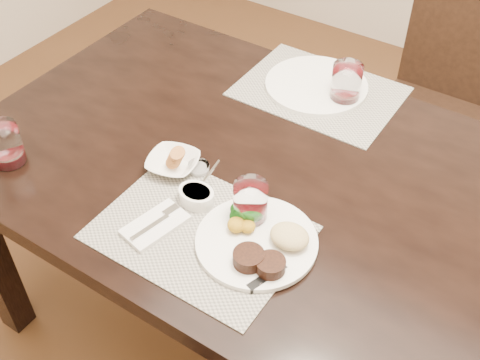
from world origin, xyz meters
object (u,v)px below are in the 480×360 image
Objects in this scene: steak_knife at (274,269)px; wine_glass_near at (250,205)px; dinner_plate at (261,242)px; cracker_bowl at (173,163)px; far_plate at (316,85)px; chair_far at (444,95)px.

wine_glass_near is at bearing 159.29° from steak_knife.
dinner_plate reaches higher than steak_knife.
cracker_bowl reaches higher than steak_knife.
far_plate is (-0.13, 0.56, -0.04)m from wine_glass_near.
cracker_bowl is (-0.38, 0.14, 0.01)m from steak_knife.
cracker_bowl is at bearing 170.47° from wine_glass_near.
wine_glass_near is 0.36× the size of far_plate.
steak_knife is at bearing -20.35° from dinner_plate.
dinner_plate is 0.07m from steak_knife.
far_plate is at bearing 102.55° from wine_glass_near.
dinner_plate is 0.09m from wine_glass_near.
steak_knife is (-0.01, -1.21, 0.26)m from chair_far.
cracker_bowl is 0.54m from far_plate.
chair_far is 1.15m from wine_glass_near.
steak_knife is 0.71m from far_plate.
chair_far is at bearing 101.95° from dinner_plate.
chair_far is at bearing 82.89° from wine_glass_near.
wine_glass_near is (0.26, -0.04, 0.03)m from cracker_bowl.
wine_glass_near is at bearing 154.19° from dinner_plate.
steak_knife is 0.77× the size of far_plate.
chair_far reaches higher than steak_knife.
steak_knife is (0.06, -0.04, -0.01)m from dinner_plate.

